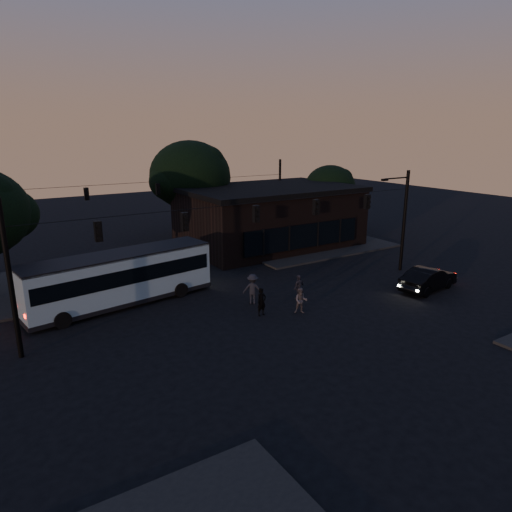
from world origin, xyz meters
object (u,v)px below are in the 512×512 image
pedestrian_c (299,287)px  pedestrian_d (253,289)px  car (428,279)px  pedestrian_b (301,301)px  bus (120,276)px  pedestrian_a (262,302)px  building (269,216)px

pedestrian_c → pedestrian_d: (-2.84, 0.90, 0.14)m
car → pedestrian_b: 9.70m
bus → pedestrian_b: bearing=-48.4°
car → pedestrian_a: pedestrian_a is taller
bus → pedestrian_c: bus is taller
bus → pedestrian_d: 8.02m
bus → car: 19.80m
pedestrian_c → car: bearing=141.0°
pedestrian_a → pedestrian_b: pedestrian_a is taller
bus → pedestrian_d: bus is taller
bus → car: (17.96, -8.29, -1.02)m
building → pedestrian_d: building is taller
pedestrian_a → pedestrian_c: bearing=10.0°
building → pedestrian_a: bearing=-125.3°
bus → pedestrian_b: size_ratio=7.65×
pedestrian_b → pedestrian_a: bearing=-170.4°
pedestrian_c → pedestrian_d: 2.99m
building → pedestrian_a: (-9.77, -13.79, -1.89)m
pedestrian_b → pedestrian_d: size_ratio=0.81×
car → pedestrian_b: (-9.61, 1.32, -0.01)m
building → pedestrian_b: bearing=-117.5°
pedestrian_a → pedestrian_d: pedestrian_d is taller
building → pedestrian_c: bearing=-116.4°
bus → pedestrian_a: bearing=-52.6°
pedestrian_d → car: bearing=-163.2°
bus → pedestrian_a: (6.24, -6.04, -0.98)m
pedestrian_a → pedestrian_b: (2.11, -0.93, -0.06)m
bus → car: bus is taller
building → pedestrian_a: size_ratio=9.41×
bus → pedestrian_c: bearing=-36.2°
car → pedestrian_a: (-11.72, 2.25, 0.04)m
bus → pedestrian_b: 10.92m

